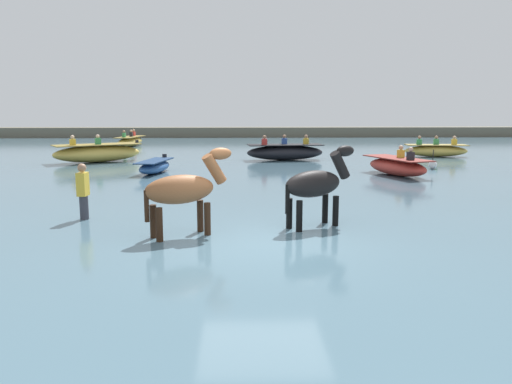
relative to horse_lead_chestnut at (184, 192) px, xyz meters
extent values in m
plane|color=#756B56|center=(1.55, -0.57, -1.23)|extent=(120.00, 120.00, 0.00)
cube|color=#476675|center=(1.55, 9.43, -1.07)|extent=(90.00, 90.00, 0.32)
ellipsoid|color=brown|center=(-0.07, -0.04, 0.05)|extent=(1.52, 1.14, 0.58)
cylinder|color=black|center=(0.29, 0.36, -0.74)|extent=(0.14, 0.14, 0.99)
cylinder|color=black|center=(0.46, 0.05, -0.74)|extent=(0.14, 0.14, 0.99)
cylinder|color=black|center=(-0.60, -0.13, -0.74)|extent=(0.14, 0.14, 0.99)
cylinder|color=black|center=(-0.44, -0.44, -0.74)|extent=(0.14, 0.14, 0.99)
cylinder|color=brown|center=(0.60, 0.33, 0.42)|extent=(0.58, 0.46, 0.67)
ellipsoid|color=brown|center=(0.73, 0.40, 0.72)|extent=(0.54, 0.42, 0.25)
cylinder|color=black|center=(-0.68, -0.37, -0.22)|extent=(0.09, 0.09, 0.63)
ellipsoid|color=black|center=(2.71, 0.67, 0.04)|extent=(1.50, 1.17, 0.58)
cylinder|color=black|center=(3.05, 1.08, -0.74)|extent=(0.13, 0.13, 0.98)
cylinder|color=black|center=(3.23, 0.78, -0.74)|extent=(0.13, 0.13, 0.98)
cylinder|color=black|center=(2.19, 0.56, -0.74)|extent=(0.13, 0.13, 0.98)
cylinder|color=black|center=(2.37, 0.26, -0.74)|extent=(0.13, 0.13, 0.98)
cylinder|color=black|center=(3.36, 1.06, 0.41)|extent=(0.57, 0.47, 0.66)
ellipsoid|color=black|center=(3.48, 1.14, 0.71)|extent=(0.53, 0.43, 0.25)
cylinder|color=black|center=(2.12, 0.32, -0.23)|extent=(0.09, 0.09, 0.62)
ellipsoid|color=gold|center=(11.89, 16.84, -0.60)|extent=(3.45, 1.48, 0.62)
cube|color=olive|center=(11.89, 16.84, -0.27)|extent=(3.32, 1.42, 0.04)
cube|color=#388E51|center=(10.95, 16.87, -0.10)|extent=(0.28, 0.21, 0.30)
sphere|color=#A37556|center=(10.95, 16.87, 0.14)|extent=(0.18, 0.18, 0.18)
cube|color=#388E51|center=(11.90, 16.90, -0.10)|extent=(0.28, 0.21, 0.30)
sphere|color=#A37556|center=(11.90, 16.90, 0.14)|extent=(0.18, 0.18, 0.18)
cube|color=gold|center=(12.83, 16.73, -0.10)|extent=(0.28, 0.21, 0.30)
sphere|color=tan|center=(12.83, 16.73, 0.14)|extent=(0.18, 0.18, 0.18)
ellipsoid|color=#28518E|center=(-2.27, 10.25, -0.67)|extent=(1.31, 2.85, 0.48)
cube|color=navy|center=(-2.27, 10.25, -0.41)|extent=(1.26, 2.73, 0.04)
cube|color=black|center=(-2.06, 11.55, -0.34)|extent=(0.18, 0.14, 0.18)
ellipsoid|color=gold|center=(-5.77, 14.63, -0.49)|extent=(4.38, 3.43, 0.83)
cube|color=olive|center=(-5.77, 14.63, -0.06)|extent=(4.20, 3.30, 0.04)
cube|color=black|center=(-4.04, 15.66, 0.01)|extent=(0.18, 0.20, 0.18)
cube|color=gold|center=(-6.68, 13.89, 0.11)|extent=(0.32, 0.29, 0.30)
sphere|color=beige|center=(-6.68, 13.89, 0.35)|extent=(0.18, 0.18, 0.18)
cube|color=#388E51|center=(-5.66, 14.45, 0.11)|extent=(0.32, 0.29, 0.30)
sphere|color=beige|center=(-5.66, 14.45, 0.35)|extent=(0.18, 0.18, 0.18)
ellipsoid|color=#BC382D|center=(7.30, 9.23, -0.59)|extent=(2.14, 3.46, 0.64)
cube|color=maroon|center=(7.30, 9.23, -0.24)|extent=(2.05, 3.32, 0.04)
cube|color=#232328|center=(7.51, 8.34, -0.07)|extent=(0.25, 0.30, 0.30)
sphere|color=tan|center=(7.51, 8.34, 0.17)|extent=(0.18, 0.18, 0.18)
cube|color=gold|center=(7.45, 9.28, -0.07)|extent=(0.25, 0.30, 0.30)
sphere|color=tan|center=(7.45, 9.28, 0.17)|extent=(0.18, 0.18, 0.18)
ellipsoid|color=gold|center=(-6.45, 25.42, -0.59)|extent=(1.63, 3.81, 0.63)
cube|color=olive|center=(-6.45, 25.42, -0.26)|extent=(1.57, 3.66, 0.04)
cube|color=red|center=(-6.41, 26.46, -0.09)|extent=(0.21, 0.28, 0.30)
sphere|color=tan|center=(-6.41, 26.46, 0.15)|extent=(0.18, 0.18, 0.18)
cube|color=#232328|center=(-6.37, 25.41, -0.09)|extent=(0.21, 0.28, 0.30)
sphere|color=tan|center=(-6.37, 25.41, 0.15)|extent=(0.18, 0.18, 0.18)
cube|color=#388E51|center=(-6.64, 24.40, -0.09)|extent=(0.21, 0.28, 0.30)
sphere|color=#A37556|center=(-6.64, 24.40, 0.15)|extent=(0.18, 0.18, 0.18)
ellipsoid|color=black|center=(3.49, 15.29, -0.53)|extent=(4.02, 1.77, 0.76)
cube|color=black|center=(3.49, 15.29, -0.13)|extent=(3.86, 1.70, 0.04)
cube|color=red|center=(2.42, 15.00, 0.04)|extent=(0.28, 0.21, 0.30)
sphere|color=#A37556|center=(2.42, 15.00, 0.28)|extent=(0.18, 0.18, 0.18)
cube|color=#3356A8|center=(3.47, 15.49, 0.04)|extent=(0.28, 0.21, 0.30)
sphere|color=#A37556|center=(3.47, 15.49, 0.28)|extent=(0.18, 0.18, 0.18)
cube|color=gold|center=(4.57, 15.45, 0.04)|extent=(0.28, 0.21, 0.30)
sphere|color=#A37556|center=(4.57, 15.45, 0.28)|extent=(0.18, 0.18, 0.18)
cylinder|color=#383842|center=(-2.50, 1.64, -0.79)|extent=(0.20, 0.20, 0.88)
cube|color=gold|center=(-2.50, 1.64, -0.08)|extent=(0.22, 0.33, 0.54)
sphere|color=#A37556|center=(-2.50, 1.64, 0.30)|extent=(0.20, 0.20, 0.20)
sphere|color=silver|center=(9.50, 11.20, -0.73)|extent=(0.36, 0.36, 0.36)
cylinder|color=black|center=(9.50, 11.20, -0.31)|extent=(0.04, 0.04, 0.47)
cube|color=#605B4C|center=(1.55, 37.30, -0.62)|extent=(80.00, 2.40, 1.23)
camera|label=1|loc=(1.09, -9.86, 1.62)|focal=34.89mm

